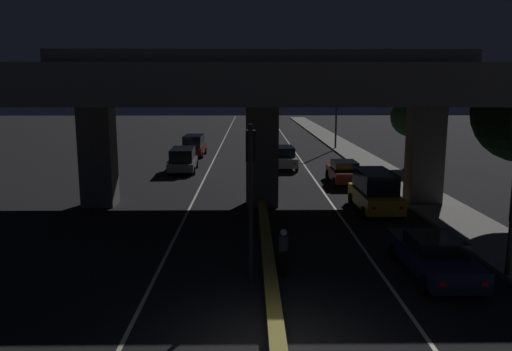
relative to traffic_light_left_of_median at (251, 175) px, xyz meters
name	(u,v)px	position (x,y,z in m)	size (l,w,h in m)	color
lane_line_left_inner	(217,154)	(-3.09, 30.51, -3.38)	(0.12, 126.00, 0.00)	beige
lane_line_right_inner	(297,154)	(4.30, 30.51, -3.38)	(0.12, 126.00, 0.00)	beige
median_divider	(257,152)	(0.60, 30.51, -3.19)	(0.41, 126.00, 0.39)	olive
sidewalk_right	(371,165)	(9.54, 23.51, -3.31)	(2.90, 126.00, 0.16)	gray
elevated_overpass	(262,90)	(0.60, 10.28, 2.52)	(21.81, 11.08, 7.93)	#5B5956
traffic_light_left_of_median	(251,175)	(0.00, 0.00, 0.00)	(0.30, 0.49, 4.96)	black
street_lamp	(332,103)	(8.03, 33.92, 1.14)	(2.82, 0.32, 7.51)	#2D2D30
car_dark_blue_lead	(433,255)	(5.92, 0.25, -2.70)	(1.90, 4.71, 1.34)	#141938
car_taxi_yellow_second	(375,191)	(6.15, 8.84, -2.34)	(1.96, 4.50, 2.02)	gold
car_dark_red_third	(344,172)	(5.97, 16.13, -2.62)	(1.84, 4.37, 1.47)	#591414
car_silver_fourth	(283,157)	(2.48, 22.17, -2.51)	(2.06, 4.53, 1.67)	gray
car_grey_lead_oncoming	(183,159)	(-4.90, 20.84, -2.47)	(2.12, 4.85, 1.72)	#515459
car_dark_red_second_oncoming	(194,145)	(-5.02, 29.17, -2.40)	(2.01, 4.50, 1.89)	#591414
motorcycle_black_filtering_near	(284,253)	(1.10, 0.83, -2.79)	(0.33, 1.90, 1.40)	black
roadside_tree_kerbside_mid	(410,118)	(12.21, 22.83, 0.41)	(2.97, 2.97, 5.34)	#2D2116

